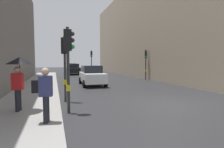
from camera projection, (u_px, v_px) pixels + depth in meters
name	position (u px, v px, depth m)	size (l,w,h in m)	color
ground_plane	(167.00, 104.00, 8.84)	(120.00, 120.00, 0.00)	#28282B
sidewalk_kerb	(36.00, 91.00, 12.48)	(2.96, 40.00, 0.16)	gray
building_facade_right	(162.00, 34.00, 28.24)	(12.00, 32.48, 13.04)	gray
traffic_light_near_right	(65.00, 56.00, 9.18)	(0.45, 0.34, 3.46)	#2D2D2D
traffic_light_far_median	(91.00, 58.00, 26.81)	(0.24, 0.43, 3.78)	#2D2D2D
traffic_light_mid_street	(146.00, 59.00, 20.50)	(0.34, 0.45, 3.48)	#2D2D2D
traffic_light_near_left	(68.00, 54.00, 7.13)	(0.43, 0.24, 3.50)	#2D2D2D
car_white_compact	(92.00, 75.00, 15.88)	(2.09, 4.24, 1.76)	silver
car_dark_suv	(74.00, 69.00, 28.96)	(2.10, 4.24, 1.76)	black
car_blue_van	(72.00, 68.00, 34.58)	(2.21, 4.30, 1.76)	navy
pedestrian_with_umbrella	(19.00, 69.00, 6.95)	(1.00, 1.00, 2.14)	black
pedestrian_with_grey_backpack	(44.00, 92.00, 5.67)	(0.63, 0.38, 1.77)	black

